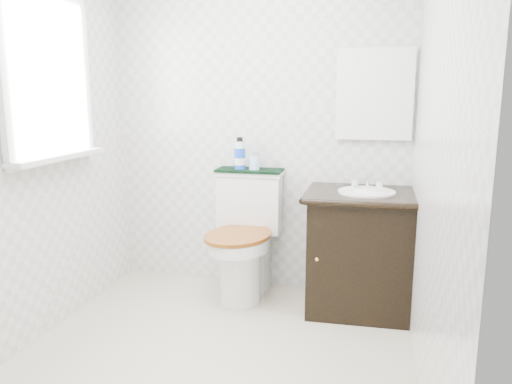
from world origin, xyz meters
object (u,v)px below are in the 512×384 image
at_px(toilet, 245,243).
at_px(cup, 254,163).
at_px(vanity, 360,248).
at_px(trash_bin, 249,270).
at_px(mouthwash_bottle, 240,154).

xyz_separation_m(toilet, cup, (0.04, 0.11, 0.57)).
relative_size(toilet, vanity, 0.97).
distance_m(trash_bin, mouthwash_bottle, 0.88).
distance_m(vanity, trash_bin, 0.88).
height_order(vanity, trash_bin, vanity).
bearing_deg(toilet, vanity, -4.15).
distance_m(toilet, mouthwash_bottle, 0.65).
distance_m(toilet, trash_bin, 0.27).
height_order(toilet, vanity, vanity).
xyz_separation_m(vanity, trash_bin, (-0.82, 0.17, -0.29)).
height_order(toilet, mouthwash_bottle, mouthwash_bottle).
height_order(vanity, mouthwash_bottle, mouthwash_bottle).
height_order(vanity, cup, cup).
bearing_deg(vanity, trash_bin, 168.39).
distance_m(toilet, vanity, 0.82).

